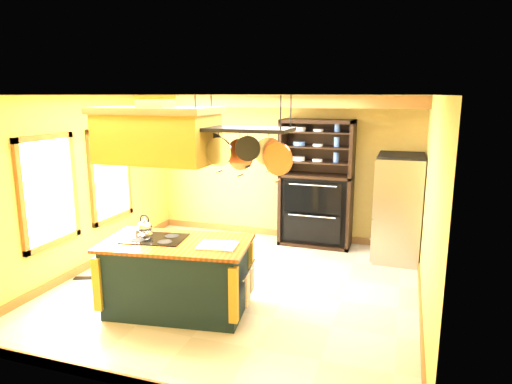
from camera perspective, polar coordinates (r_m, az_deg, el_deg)
The scene contains 15 objects.
floor at distance 6.71m, azimuth -2.32°, elevation -11.68°, with size 5.00×5.00×0.00m, color beige.
ceiling at distance 6.14m, azimuth -2.54°, elevation 12.04°, with size 5.00×5.00×0.00m, color white.
wall_back at distance 8.63m, azimuth 3.47°, elevation 3.05°, with size 5.00×0.02×2.70m, color gold.
wall_front at distance 4.14m, azimuth -14.90°, elevation -7.47°, with size 5.00×0.02×2.70m, color gold.
wall_left at distance 7.53m, azimuth -20.51°, elevation 0.96°, with size 0.02×5.00×2.70m, color gold.
wall_right at distance 5.90m, azimuth 20.91°, elevation -1.99°, with size 0.02×5.00×2.70m, color gold.
ceiling_beam at distance 7.75m, azimuth 2.03°, elevation 11.25°, with size 5.00×0.15×0.20m, color #92602D.
window_near at distance 6.91m, azimuth -24.44°, elevation 0.11°, with size 0.06×1.06×1.56m.
window_far at distance 7.97m, azimuth -17.67°, elevation 2.11°, with size 0.06×1.06×1.56m.
kitchen_island at distance 5.93m, azimuth -9.81°, elevation -10.26°, with size 1.93×1.25×1.11m.
range_hood at distance 5.60m, azimuth -12.27°, elevation 7.16°, with size 1.46×0.82×0.80m.
pot_rack at distance 5.13m, azimuth -1.39°, elevation 6.45°, with size 1.18×0.54×0.86m.
refrigerator at distance 7.86m, azimuth 17.26°, elevation -2.18°, with size 0.75×0.88×1.73m.
hutch at distance 8.33m, azimuth 7.54°, elevation -0.63°, with size 1.29×0.59×2.28m.
floor_register at distance 7.43m, azimuth -20.76°, elevation -10.02°, with size 0.28×0.12×0.01m, color black.
Camera 1 is at (2.19, -5.74, 2.71)m, focal length 32.00 mm.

